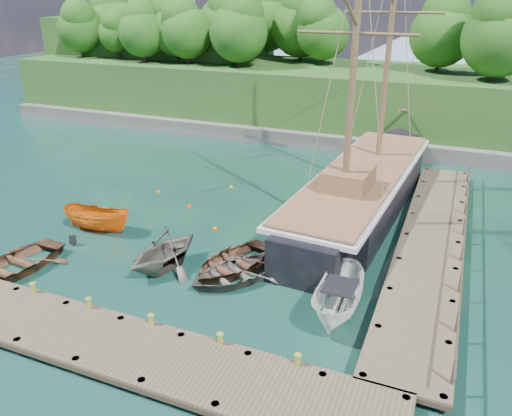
% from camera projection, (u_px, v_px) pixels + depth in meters
% --- Properties ---
extents(ground, '(160.00, 160.00, 0.00)m').
position_uv_depth(ground, '(176.00, 267.00, 24.75)').
color(ground, '#113224').
rests_on(ground, ground).
extents(dock_near, '(20.00, 3.20, 1.10)m').
position_uv_depth(dock_near, '(131.00, 350.00, 18.36)').
color(dock_near, '#4C4130').
rests_on(dock_near, ground).
extents(dock_east, '(3.20, 24.00, 1.10)m').
position_uv_depth(dock_east, '(432.00, 241.00, 26.45)').
color(dock_east, '#4C4130').
rests_on(dock_east, ground).
extents(bollard_0, '(0.26, 0.26, 0.45)m').
position_uv_depth(bollard_0, '(36.00, 304.00, 21.84)').
color(bollard_0, olive).
rests_on(bollard_0, ground).
extents(bollard_1, '(0.26, 0.26, 0.45)m').
position_uv_depth(bollard_1, '(92.00, 319.00, 20.78)').
color(bollard_1, olive).
rests_on(bollard_1, ground).
extents(bollard_2, '(0.26, 0.26, 0.45)m').
position_uv_depth(bollard_2, '(153.00, 337.00, 19.72)').
color(bollard_2, olive).
rests_on(bollard_2, ground).
extents(bollard_3, '(0.26, 0.26, 0.45)m').
position_uv_depth(bollard_3, '(221.00, 356.00, 18.66)').
color(bollard_3, olive).
rests_on(bollard_3, ground).
extents(bollard_4, '(0.26, 0.26, 0.45)m').
position_uv_depth(bollard_4, '(297.00, 378.00, 17.60)').
color(bollard_4, olive).
rests_on(bollard_4, ground).
extents(rowboat_0, '(3.92, 5.20, 1.02)m').
position_uv_depth(rowboat_0, '(17.00, 270.00, 24.47)').
color(rowboat_0, brown).
rests_on(rowboat_0, ground).
extents(rowboat_1, '(4.50, 4.93, 2.22)m').
position_uv_depth(rowboat_1, '(165.00, 268.00, 24.67)').
color(rowboat_1, '#5D574B').
rests_on(rowboat_1, ground).
extents(rowboat_2, '(4.89, 5.75, 1.01)m').
position_uv_depth(rowboat_2, '(233.00, 269.00, 24.58)').
color(rowboat_2, brown).
rests_on(rowboat_2, ground).
extents(rowboat_3, '(5.37, 5.77, 0.97)m').
position_uv_depth(rowboat_3, '(234.00, 279.00, 23.69)').
color(rowboat_3, '#5A534A').
rests_on(rowboat_3, ground).
extents(motorboat_orange, '(4.32, 1.84, 1.64)m').
position_uv_depth(motorboat_orange, '(99.00, 230.00, 28.58)').
color(motorboat_orange, orange).
rests_on(motorboat_orange, ground).
extents(cabin_boat_white, '(1.99, 4.93, 1.88)m').
position_uv_depth(cabin_boat_white, '(338.00, 315.00, 21.08)').
color(cabin_boat_white, white).
rests_on(cabin_boat_white, ground).
extents(schooner, '(6.15, 26.88, 19.57)m').
position_uv_depth(schooner, '(361.00, 194.00, 30.85)').
color(schooner, black).
rests_on(schooner, ground).
extents(mooring_buoy_0, '(0.29, 0.29, 0.29)m').
position_uv_depth(mooring_buoy_0, '(104.00, 210.00, 31.31)').
color(mooring_buoy_0, white).
rests_on(mooring_buoy_0, ground).
extents(mooring_buoy_1, '(0.28, 0.28, 0.28)m').
position_uv_depth(mooring_buoy_1, '(190.00, 207.00, 31.73)').
color(mooring_buoy_1, '#DA3900').
rests_on(mooring_buoy_1, ground).
extents(mooring_buoy_2, '(0.34, 0.34, 0.34)m').
position_uv_depth(mooring_buoy_2, '(215.00, 230.00, 28.67)').
color(mooring_buoy_2, '#D85000').
rests_on(mooring_buoy_2, ground).
extents(mooring_buoy_3, '(0.33, 0.33, 0.33)m').
position_uv_depth(mooring_buoy_3, '(302.00, 221.00, 29.71)').
color(mooring_buoy_3, silver).
rests_on(mooring_buoy_3, ground).
extents(mooring_buoy_4, '(0.27, 0.27, 0.27)m').
position_uv_depth(mooring_buoy_4, '(159.00, 192.00, 34.07)').
color(mooring_buoy_4, '#D64C0A').
rests_on(mooring_buoy_4, ground).
extents(mooring_buoy_5, '(0.29, 0.29, 0.29)m').
position_uv_depth(mooring_buoy_5, '(231.00, 187.00, 34.90)').
color(mooring_buoy_5, orange).
rests_on(mooring_buoy_5, ground).
extents(headland, '(51.00, 19.31, 12.90)m').
position_uv_depth(headland, '(221.00, 64.00, 53.69)').
color(headland, '#474744').
rests_on(headland, ground).
extents(distant_ridge, '(117.00, 40.00, 10.00)m').
position_uv_depth(distant_ridge, '(422.00, 48.00, 80.85)').
color(distant_ridge, '#728CA5').
rests_on(distant_ridge, ground).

